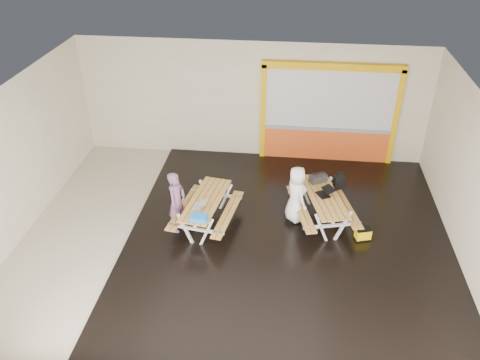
# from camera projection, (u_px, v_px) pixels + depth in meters

# --- Properties ---
(room) EXTENTS (10.02, 8.02, 3.52)m
(room) POSITION_uv_depth(u_px,v_px,m) (235.00, 173.00, 10.65)
(room) COLOR beige
(room) RESTS_ON ground
(deck) EXTENTS (7.50, 7.98, 0.05)m
(deck) POSITION_uv_depth(u_px,v_px,m) (288.00, 238.00, 11.44)
(deck) COLOR black
(deck) RESTS_ON room
(kiosk) EXTENTS (3.88, 0.16, 3.00)m
(kiosk) POSITION_uv_depth(u_px,v_px,m) (328.00, 116.00, 13.92)
(kiosk) COLOR #E8581F
(kiosk) RESTS_ON room
(picnic_table_left) EXTENTS (1.62, 2.15, 0.79)m
(picnic_table_left) POSITION_uv_depth(u_px,v_px,m) (206.00, 206.00, 11.57)
(picnic_table_left) COLOR #B88740
(picnic_table_left) RESTS_ON deck
(picnic_table_right) EXTENTS (1.80, 2.26, 0.79)m
(picnic_table_right) POSITION_uv_depth(u_px,v_px,m) (323.00, 202.00, 11.70)
(picnic_table_right) COLOR #B88740
(picnic_table_right) RESTS_ON deck
(person_left) EXTENTS (0.50, 0.64, 1.53)m
(person_left) POSITION_uv_depth(u_px,v_px,m) (177.00, 202.00, 11.33)
(person_left) COLOR #724C6B
(person_left) RESTS_ON deck
(person_right) EXTENTS (0.73, 0.83, 1.44)m
(person_right) POSITION_uv_depth(u_px,v_px,m) (296.00, 194.00, 11.59)
(person_right) COLOR white
(person_right) RESTS_ON deck
(laptop_left) EXTENTS (0.36, 0.34, 0.14)m
(laptop_left) POSITION_uv_depth(u_px,v_px,m) (200.00, 205.00, 11.21)
(laptop_left) COLOR silver
(laptop_left) RESTS_ON picnic_table_left
(laptop_right) EXTENTS (0.51, 0.49, 0.16)m
(laptop_right) POSITION_uv_depth(u_px,v_px,m) (325.00, 193.00, 11.61)
(laptop_right) COLOR black
(laptop_right) RESTS_ON picnic_table_right
(blue_pouch) EXTENTS (0.39, 0.29, 0.11)m
(blue_pouch) POSITION_uv_depth(u_px,v_px,m) (199.00, 218.00, 10.77)
(blue_pouch) COLOR blue
(blue_pouch) RESTS_ON picnic_table_left
(toolbox) EXTENTS (0.47, 0.39, 0.24)m
(toolbox) POSITION_uv_depth(u_px,v_px,m) (318.00, 178.00, 12.08)
(toolbox) COLOR black
(toolbox) RESTS_ON picnic_table_right
(backpack) EXTENTS (0.31, 0.26, 0.45)m
(backpack) POSITION_uv_depth(u_px,v_px,m) (339.00, 181.00, 12.29)
(backpack) COLOR black
(backpack) RESTS_ON picnic_table_right
(dark_case) EXTENTS (0.44, 0.35, 0.15)m
(dark_case) POSITION_uv_depth(u_px,v_px,m) (311.00, 225.00, 11.72)
(dark_case) COLOR black
(dark_case) RESTS_ON deck
(fluke_bag) EXTENTS (0.41, 0.33, 0.31)m
(fluke_bag) POSITION_uv_depth(u_px,v_px,m) (363.00, 234.00, 11.31)
(fluke_bag) COLOR black
(fluke_bag) RESTS_ON deck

